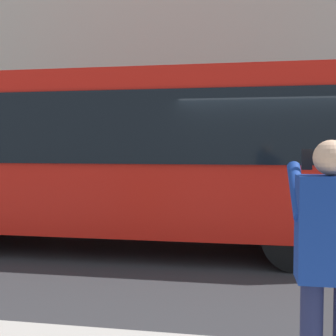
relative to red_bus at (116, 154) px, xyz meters
name	(u,v)px	position (x,y,z in m)	size (l,w,h in m)	color
ground_plane	(261,255)	(-2.58, 0.26, -1.68)	(60.00, 60.00, 0.00)	#2B2B2D
building_facade_far	(254,14)	(-2.59, -6.54, 4.30)	(28.00, 1.55, 12.00)	beige
red_bus	(116,154)	(0.00, 0.00, 0.00)	(9.05, 2.54, 3.08)	red
pedestrian_photographer	(330,254)	(-2.78, 4.68, -0.54)	(0.53, 0.52, 1.70)	#1E2347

